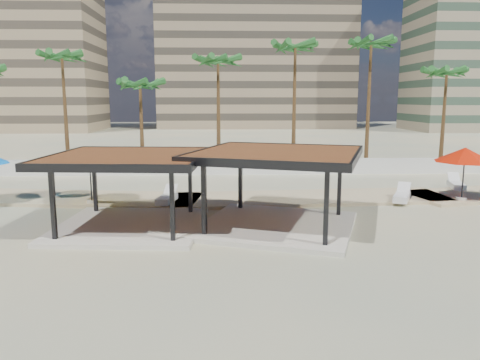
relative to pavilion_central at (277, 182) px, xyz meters
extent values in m
plane|color=#CEB888|center=(0.34, -1.16, -2.05)|extent=(200.00, 200.00, 0.00)
cube|color=#C6B284|center=(-11.66, 6.34, -1.99)|extent=(16.40, 6.19, 0.24)
cube|color=#C6B284|center=(2.34, 5.84, -1.99)|extent=(16.24, 5.11, 0.24)
cube|color=silver|center=(0.34, 14.84, -1.45)|extent=(56.00, 0.30, 1.20)
cube|color=#847259|center=(4.34, 76.84, 11.95)|extent=(38.00, 16.00, 28.00)
cube|color=beige|center=(0.00, 0.00, -1.95)|extent=(8.26, 8.26, 0.20)
cube|color=black|center=(-3.13, -1.48, -0.39)|extent=(0.23, 0.23, 2.94)
cube|color=black|center=(-1.48, 3.13, -0.39)|extent=(0.23, 0.23, 2.94)
cube|color=black|center=(1.48, -3.13, -0.39)|extent=(0.23, 0.23, 2.94)
cube|color=black|center=(3.13, 1.48, -0.39)|extent=(0.23, 0.23, 2.94)
cube|color=brown|center=(0.00, 0.00, 1.22)|extent=(8.51, 8.51, 0.27)
cube|color=black|center=(-1.12, -3.13, 1.22)|extent=(6.40, 2.39, 0.33)
cube|color=black|center=(1.12, 3.13, 1.22)|extent=(6.40, 2.39, 0.33)
cube|color=black|center=(-3.13, 1.12, 1.22)|extent=(2.39, 6.40, 0.33)
cube|color=black|center=(3.13, -1.12, 1.22)|extent=(2.39, 6.40, 0.33)
cube|color=beige|center=(-6.47, 0.21, -1.96)|extent=(6.66, 6.66, 0.19)
cube|color=black|center=(-8.99, -1.93, -0.46)|extent=(0.18, 0.18, 2.81)
cube|color=black|center=(-8.61, 2.74, -0.46)|extent=(0.18, 0.18, 2.81)
cube|color=black|center=(-4.32, -2.31, -0.46)|extent=(0.18, 0.18, 2.81)
cube|color=black|center=(-3.94, 2.36, -0.46)|extent=(0.18, 0.18, 2.81)
cube|color=brown|center=(-6.47, 0.21, 1.08)|extent=(6.86, 6.86, 0.26)
cube|color=black|center=(-6.72, -2.96, 1.08)|extent=(6.45, 0.63, 0.32)
cube|color=black|center=(-6.21, 3.39, 1.08)|extent=(6.45, 0.63, 0.32)
cube|color=black|center=(-9.64, 0.47, 1.08)|extent=(0.63, 6.45, 0.32)
cube|color=black|center=(-3.29, -0.04, 1.08)|extent=(0.63, 6.45, 0.32)
cylinder|color=beige|center=(-9.34, 4.64, -1.81)|extent=(0.53, 0.53, 0.13)
cylinder|color=#262628|center=(-9.34, 4.64, -0.61)|extent=(0.07, 0.07, 2.52)
cone|color=yellow|center=(-9.34, 4.64, 0.47)|extent=(3.96, 3.96, 0.74)
cylinder|color=beige|center=(10.72, 4.64, -1.80)|extent=(0.56, 0.56, 0.13)
cylinder|color=#262628|center=(10.72, 4.64, -0.54)|extent=(0.08, 0.08, 2.67)
cone|color=red|center=(10.72, 4.64, 0.61)|extent=(3.44, 3.44, 0.78)
cylinder|color=beige|center=(-11.77, 6.13, -1.82)|extent=(0.44, 0.44, 0.10)
cylinder|color=#262628|center=(-11.77, 6.13, -0.82)|extent=(0.06, 0.06, 2.10)
cone|color=blue|center=(-11.77, 6.13, 0.08)|extent=(3.13, 3.13, 0.61)
cube|color=silver|center=(-5.37, 4.64, -1.73)|extent=(1.03, 2.09, 0.28)
cube|color=silver|center=(-5.37, 4.64, -1.56)|extent=(1.03, 2.09, 0.06)
cube|color=silver|center=(-5.23, 5.41, -1.32)|extent=(0.77, 0.79, 0.51)
cube|color=silver|center=(7.41, 4.64, -1.73)|extent=(1.60, 2.18, 0.29)
cube|color=silver|center=(7.41, 4.64, -1.55)|extent=(1.60, 2.18, 0.06)
cube|color=silver|center=(7.78, 5.36, -1.30)|extent=(0.94, 0.95, 0.53)
cube|color=silver|center=(12.15, 8.04, -1.73)|extent=(1.18, 2.15, 0.29)
cube|color=silver|center=(12.15, 8.04, -1.55)|extent=(1.18, 2.15, 0.06)
cube|color=silver|center=(12.34, 8.82, -1.31)|extent=(0.82, 0.85, 0.52)
cone|color=brown|center=(-14.66, 17.54, 2.48)|extent=(0.36, 0.36, 9.05)
ellipsoid|color=#215F24|center=(-14.66, 17.54, 6.75)|extent=(3.00, 3.00, 1.80)
cone|color=brown|center=(-8.66, 16.94, 1.40)|extent=(0.36, 0.36, 6.91)
ellipsoid|color=#215F24|center=(-8.66, 16.94, 4.61)|extent=(3.00, 3.00, 1.80)
cone|color=brown|center=(-2.66, 17.74, 2.33)|extent=(0.36, 0.36, 8.77)
ellipsoid|color=#215F24|center=(-2.66, 17.74, 6.47)|extent=(3.00, 3.00, 1.80)
cone|color=brown|center=(3.34, 17.24, 2.85)|extent=(0.36, 0.36, 9.80)
ellipsoid|color=#215F24|center=(3.34, 17.24, 7.50)|extent=(3.00, 3.00, 1.80)
cone|color=brown|center=(9.34, 17.44, 2.99)|extent=(0.36, 0.36, 10.07)
ellipsoid|color=#215F24|center=(9.34, 17.44, 7.77)|extent=(3.00, 3.00, 1.80)
cone|color=brown|center=(15.34, 17.04, 1.89)|extent=(0.36, 0.36, 7.88)
ellipsoid|color=#215F24|center=(15.34, 17.04, 5.58)|extent=(3.00, 3.00, 1.80)
camera|label=1|loc=(-2.39, -19.95, 3.55)|focal=35.00mm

